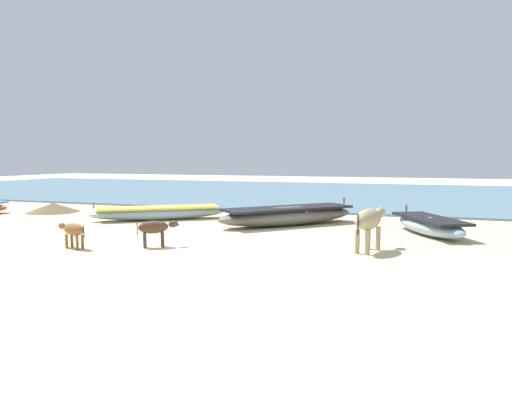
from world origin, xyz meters
TOP-DOWN VIEW (x-y plane):
  - ground at (0.00, 0.00)m, footprint 80.00×80.00m
  - sea_water at (0.00, 16.20)m, footprint 60.00×20.00m
  - fishing_boat_0 at (-3.88, 2.78)m, footprint 4.28×3.35m
  - fishing_boat_1 at (0.62, 3.01)m, footprint 4.15×4.27m
  - fishing_boat_2 at (4.77, 2.54)m, footprint 2.27×3.19m
  - cow_adult_dun at (3.40, -0.33)m, footprint 0.73×1.48m
  - calf_near_dark at (-1.43, -1.47)m, footprint 0.87×0.73m
  - calf_far_brown at (-3.15, -2.23)m, footprint 0.91×0.40m
  - debris_pile_0 at (-8.92, 3.34)m, footprint 2.42×2.42m

SIDE VIEW (x-z plane):
  - ground at x=0.00m, z-range 0.00..0.00m
  - sea_water at x=0.00m, z-range 0.00..0.08m
  - debris_pile_0 at x=-8.92m, z-range 0.00..0.37m
  - fishing_boat_0 at x=-3.88m, z-range -0.08..0.57m
  - fishing_boat_2 at x=4.77m, z-range -0.08..0.61m
  - fishing_boat_1 at x=0.62m, z-range -0.08..0.70m
  - calf_far_brown at x=-3.15m, z-range 0.13..0.73m
  - calf_near_dark at x=-1.43m, z-range 0.14..0.78m
  - cow_adult_dun at x=3.40m, z-range 0.21..1.19m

